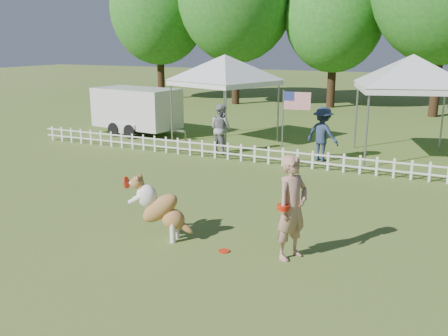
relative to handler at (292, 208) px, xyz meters
name	(u,v)px	position (x,y,z in m)	size (l,w,h in m)	color
ground	(204,246)	(-1.75, -0.23, -1.00)	(120.00, 120.00, 0.00)	#45601E
picket_fence	(305,159)	(-1.75, 6.77, -0.70)	(22.00, 0.08, 0.60)	silver
handler	(292,208)	(0.00, 0.00, 0.00)	(0.73, 0.48, 1.99)	#AA7A66
dog	(161,208)	(-2.70, -0.29, -0.32)	(1.30, 0.43, 1.34)	brown
frisbee_on_turf	(224,251)	(-1.26, -0.31, -0.99)	(0.22, 0.22, 0.02)	red
canopy_tent_left	(225,100)	(-5.94, 9.56, 0.71)	(3.30, 3.30, 3.41)	silver
canopy_tent_right	(409,109)	(1.01, 9.62, 0.75)	(3.38, 3.38, 3.50)	silver
cargo_trailer	(137,111)	(-10.19, 9.50, 0.03)	(4.67, 2.05, 2.05)	silver
flag_pole	(283,127)	(-2.63, 7.05, 0.23)	(0.94, 0.10, 2.46)	gray
spectator_a	(221,129)	(-5.19, 7.64, -0.09)	(0.88, 0.68, 1.80)	gray
spectator_b	(323,134)	(-1.53, 8.02, -0.07)	(1.20, 0.69, 1.86)	#23314C
tree_far_left	(159,18)	(-16.75, 21.77, 4.50)	(6.60, 6.60, 11.00)	#245E1A
tree_left	(236,8)	(-10.75, 21.27, 5.00)	(7.40, 7.40, 12.00)	#245E1A
tree_center_left	(334,25)	(-4.75, 22.27, 3.90)	(6.00, 6.00, 9.80)	#245E1A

